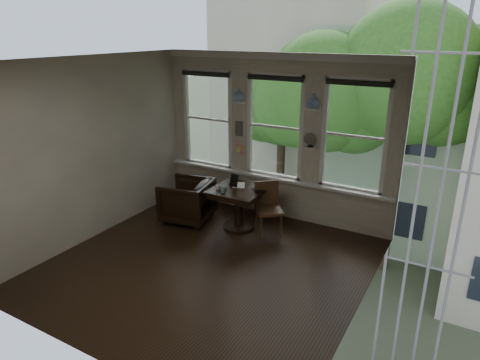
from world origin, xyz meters
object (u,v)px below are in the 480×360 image
Objects in this scene: table at (239,209)px; armchair_left at (187,201)px; mug at (218,187)px; laptop at (256,190)px; side_chair_right at (269,210)px.

armchair_left reaches higher than table.
armchair_left is 9.63× the size of mug.
table is 1.01m from armchair_left.
armchair_left is at bearing -169.21° from table.
armchair_left reaches higher than laptop.
laptop is (1.31, 0.25, 0.37)m from armchair_left.
side_chair_right is (1.57, 0.21, 0.07)m from armchair_left.
mug is (-0.87, -0.25, 0.33)m from side_chair_right.
side_chair_right is at bearing 15.87° from mug.
laptop is 3.59× the size of mug.
table is at bearing 37.61° from mug.
side_chair_right is at bearing 24.17° from laptop.
side_chair_right reaches higher than armchair_left.
laptop is at bearing 24.86° from mug.
armchair_left is (-0.99, -0.19, 0.02)m from table.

